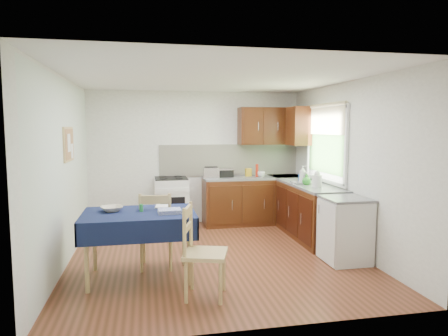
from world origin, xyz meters
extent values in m
plane|color=#4F2915|center=(0.00, 0.00, 0.00)|extent=(4.20, 4.20, 0.00)
cube|color=white|center=(0.00, 0.00, 2.50)|extent=(4.00, 4.20, 0.02)
cube|color=silver|center=(0.00, 2.10, 1.25)|extent=(4.00, 0.02, 2.50)
cube|color=silver|center=(0.00, -2.10, 1.25)|extent=(4.00, 0.02, 2.50)
cube|color=silver|center=(-2.00, 0.00, 1.25)|extent=(0.02, 4.20, 2.50)
cube|color=silver|center=(2.00, 0.00, 1.25)|extent=(0.02, 4.20, 2.50)
cube|color=#331508|center=(1.05, 1.80, 0.43)|extent=(1.90, 0.60, 0.86)
cube|color=#331508|center=(1.70, 0.65, 0.43)|extent=(0.60, 1.70, 0.86)
cube|color=slate|center=(1.05, 1.80, 0.88)|extent=(1.90, 0.60, 0.04)
cube|color=slate|center=(1.70, 0.65, 0.88)|extent=(0.60, 1.70, 0.04)
cube|color=slate|center=(1.70, 1.80, 0.88)|extent=(0.60, 0.60, 0.04)
cube|color=white|center=(0.65, 2.08, 1.20)|extent=(2.70, 0.02, 0.60)
cube|color=#331508|center=(1.40, 1.93, 1.85)|extent=(1.20, 0.35, 0.70)
cube|color=#331508|center=(1.82, 1.50, 1.85)|extent=(0.35, 0.50, 0.70)
cube|color=silver|center=(-0.50, 1.80, 0.45)|extent=(0.60, 0.60, 0.90)
cube|color=black|center=(-0.50, 1.80, 0.91)|extent=(0.58, 0.58, 0.02)
cube|color=black|center=(-0.50, 1.50, 0.45)|extent=(0.44, 0.01, 0.32)
cube|color=#345E27|center=(1.99, 0.70, 1.50)|extent=(0.01, 1.40, 0.85)
cube|color=silver|center=(1.97, 0.70, 2.15)|extent=(0.04, 1.48, 0.06)
cube|color=silver|center=(1.97, 0.70, 0.95)|extent=(0.04, 1.48, 0.06)
cube|color=#C5B688|center=(1.96, 0.70, 1.93)|extent=(0.02, 1.36, 0.44)
cube|color=silver|center=(1.70, -0.55, 0.42)|extent=(0.55, 0.58, 0.85)
cube|color=slate|center=(1.70, -0.55, 0.87)|extent=(0.58, 0.60, 0.03)
cube|color=tan|center=(-1.98, 0.30, 1.60)|extent=(0.02, 0.62, 0.47)
cube|color=#935C3E|center=(-1.96, 0.30, 1.60)|extent=(0.01, 0.56, 0.41)
cube|color=white|center=(-1.95, 0.22, 1.62)|extent=(0.00, 0.18, 0.24)
cube|color=white|center=(-1.95, 0.42, 1.50)|extent=(0.00, 0.15, 0.20)
cube|color=#0D1436|center=(-1.04, -0.61, 0.80)|extent=(1.30, 0.86, 0.03)
cube|color=#0D1436|center=(-1.04, -1.05, 0.68)|extent=(1.34, 0.02, 0.26)
cube|color=#0D1436|center=(-1.04, -0.17, 0.68)|extent=(1.34, 0.02, 0.26)
cube|color=#0D1436|center=(-1.69, -0.61, 0.68)|extent=(0.02, 0.90, 0.26)
cube|color=#0D1436|center=(-0.38, -0.61, 0.68)|extent=(0.02, 0.90, 0.26)
cylinder|color=tan|center=(-1.60, -0.96, 0.39)|extent=(0.05, 0.05, 0.78)
cylinder|color=tan|center=(-0.47, -0.96, 0.39)|extent=(0.05, 0.05, 0.78)
cylinder|color=tan|center=(-1.60, -0.26, 0.39)|extent=(0.05, 0.05, 0.78)
cylinder|color=tan|center=(-0.47, -0.26, 0.39)|extent=(0.05, 0.05, 0.78)
cube|color=tan|center=(-0.83, -0.27, 0.48)|extent=(0.48, 0.48, 0.04)
cube|color=tan|center=(-0.84, -0.47, 0.85)|extent=(0.40, 0.07, 0.32)
cylinder|color=tan|center=(-0.63, -0.11, 0.24)|extent=(0.04, 0.04, 0.48)
cylinder|color=tan|center=(-0.99, -0.08, 0.24)|extent=(0.04, 0.04, 0.48)
cylinder|color=tan|center=(-0.66, -0.47, 0.24)|extent=(0.04, 0.04, 0.48)
cylinder|color=tan|center=(-1.02, -0.44, 0.24)|extent=(0.04, 0.04, 0.48)
cube|color=tan|center=(-0.33, -1.32, 0.48)|extent=(0.56, 0.56, 0.04)
cube|color=tan|center=(-0.52, -1.26, 0.85)|extent=(0.15, 0.39, 0.32)
cylinder|color=tan|center=(-0.21, -1.54, 0.24)|extent=(0.04, 0.04, 0.48)
cylinder|color=tan|center=(-0.11, -1.20, 0.24)|extent=(0.04, 0.04, 0.48)
cylinder|color=tan|center=(-0.56, -1.44, 0.24)|extent=(0.04, 0.04, 0.48)
cylinder|color=tan|center=(-0.45, -1.09, 0.24)|extent=(0.04, 0.04, 0.48)
cube|color=silver|center=(0.22, 1.71, 1.00)|extent=(0.28, 0.17, 0.20)
cube|color=black|center=(0.22, 1.71, 1.11)|extent=(0.24, 0.02, 0.02)
cube|color=black|center=(0.51, 1.85, 0.97)|extent=(0.28, 0.25, 0.13)
cube|color=silver|center=(0.51, 1.85, 1.05)|extent=(0.28, 0.25, 0.03)
cylinder|color=red|center=(1.10, 1.75, 1.02)|extent=(0.05, 0.05, 0.24)
cube|color=gold|center=(0.97, 1.87, 0.97)|extent=(0.13, 0.10, 0.15)
cube|color=gray|center=(1.65, 0.78, 0.91)|extent=(0.41, 0.31, 0.02)
cylinder|color=silver|center=(1.65, 0.78, 1.00)|extent=(0.05, 0.19, 0.19)
cylinder|color=silver|center=(1.67, 0.34, 0.99)|extent=(0.15, 0.15, 0.19)
sphere|color=silver|center=(1.67, 0.34, 1.10)|extent=(0.09, 0.09, 0.09)
imported|color=white|center=(1.17, 1.70, 0.95)|extent=(0.17, 0.17, 0.11)
imported|color=silver|center=(1.62, 0.80, 1.05)|extent=(0.16, 0.16, 0.29)
imported|color=#1D53AD|center=(1.68, 0.97, 1.00)|extent=(0.12, 0.12, 0.19)
imported|color=#2A8E26|center=(1.60, 0.58, 0.99)|extent=(0.20, 0.20, 0.18)
imported|color=beige|center=(-1.36, -0.49, 0.84)|extent=(0.34, 0.34, 0.06)
imported|color=white|center=(-0.83, -0.34, 0.82)|extent=(0.19, 0.24, 0.02)
cylinder|color=green|center=(-1.01, -0.57, 0.86)|extent=(0.04, 0.04, 0.09)
cube|color=navy|center=(-0.68, -0.73, 0.83)|extent=(0.28, 0.22, 0.05)
camera|label=1|loc=(-0.94, -5.43, 1.83)|focal=32.00mm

